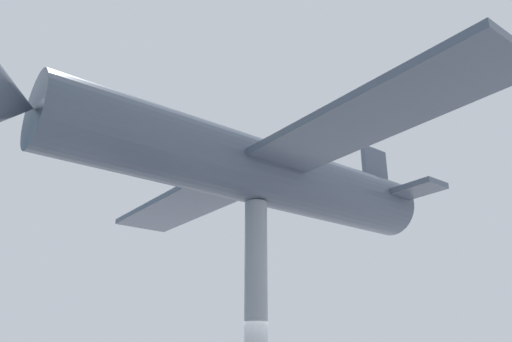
# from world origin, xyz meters

# --- Properties ---
(support_pylon_central) EXTENTS (0.58, 0.58, 5.53)m
(support_pylon_central) POSITION_xyz_m (0.00, 0.00, 2.77)
(support_pylon_central) COLOR #999EA3
(support_pylon_central) RESTS_ON ground_plane
(suspended_airplane) EXTENTS (14.48, 12.89, 2.91)m
(suspended_airplane) POSITION_xyz_m (-0.03, 0.17, 6.45)
(suspended_airplane) COLOR #4C5666
(suspended_airplane) RESTS_ON support_pylon_central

